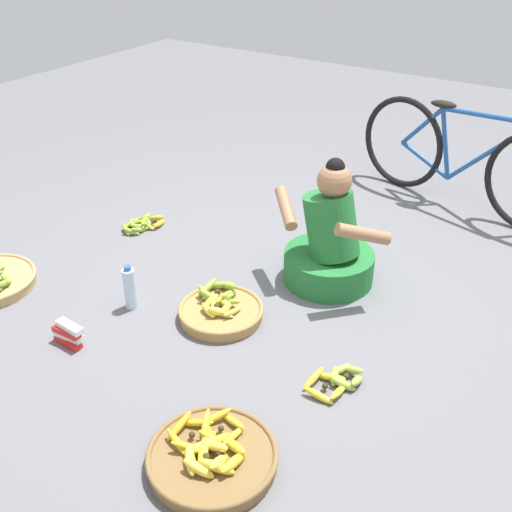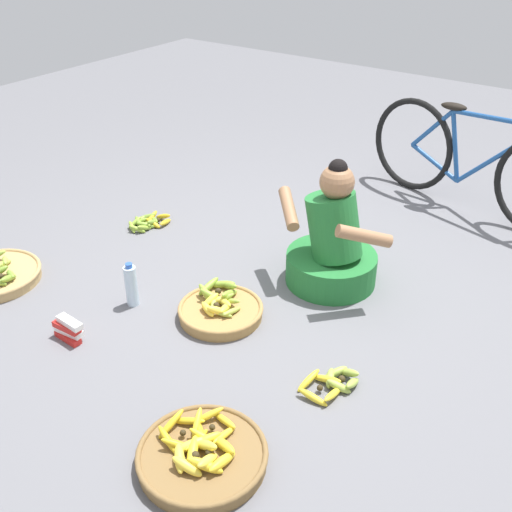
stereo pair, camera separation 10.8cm
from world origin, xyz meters
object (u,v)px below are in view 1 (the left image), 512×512
at_px(banana_basket_near_vendor, 212,456).
at_px(banana_basket_mid_right, 221,310).
at_px(water_bottle, 130,288).
at_px(bicycle_leaning, 463,159).
at_px(packet_carton_stack, 68,334).
at_px(vendor_woman_front, 330,244).
at_px(loose_bananas_back_right, 337,380).
at_px(loose_bananas_back_left, 141,224).

bearing_deg(banana_basket_near_vendor, banana_basket_mid_right, 123.92).
bearing_deg(water_bottle, bicycle_leaning, 63.79).
bearing_deg(packet_carton_stack, bicycle_leaning, 66.69).
distance_m(water_bottle, packet_carton_stack, 0.42).
xyz_separation_m(vendor_woman_front, banana_basket_near_vendor, (0.24, -1.46, -0.19)).
bearing_deg(water_bottle, vendor_woman_front, 47.13).
distance_m(vendor_woman_front, bicycle_leaning, 1.42).
relative_size(banana_basket_mid_right, packet_carton_stack, 2.53).
bearing_deg(water_bottle, banana_basket_near_vendor, -31.86).
bearing_deg(banana_basket_near_vendor, water_bottle, 148.14).
height_order(bicycle_leaning, water_bottle, bicycle_leaning).
bearing_deg(loose_bananas_back_right, water_bottle, -177.56).
height_order(banana_basket_mid_right, packet_carton_stack, banana_basket_mid_right).
bearing_deg(vendor_woman_front, loose_bananas_back_right, -59.81).
relative_size(loose_bananas_back_right, packet_carton_stack, 1.58).
bearing_deg(packet_carton_stack, loose_bananas_back_right, 20.09).
height_order(banana_basket_mid_right, banana_basket_near_vendor, banana_basket_mid_right).
xyz_separation_m(banana_basket_near_vendor, loose_bananas_back_left, (-1.60, 1.35, -0.02)).
relative_size(banana_basket_mid_right, loose_bananas_back_right, 1.60).
xyz_separation_m(loose_bananas_back_left, packet_carton_stack, (0.54, -1.13, 0.03)).
distance_m(bicycle_leaning, packet_carton_stack, 2.86).
distance_m(loose_bananas_back_left, water_bottle, 0.93).
distance_m(banana_basket_near_vendor, packet_carton_stack, 1.08).
xyz_separation_m(banana_basket_mid_right, packet_carton_stack, (-0.50, -0.60, 0.01)).
relative_size(vendor_woman_front, water_bottle, 2.91).
xyz_separation_m(vendor_woman_front, loose_bananas_back_right, (0.45, -0.78, -0.21)).
relative_size(bicycle_leaning, packet_carton_stack, 9.23).
bearing_deg(vendor_woman_front, packet_carton_stack, -123.20).
distance_m(bicycle_leaning, loose_bananas_back_right, 2.18).
height_order(bicycle_leaning, banana_basket_near_vendor, bicycle_leaning).
height_order(vendor_woman_front, bicycle_leaning, vendor_woman_front).
relative_size(water_bottle, packet_carton_stack, 1.44).
height_order(vendor_woman_front, loose_bananas_back_right, vendor_woman_front).
bearing_deg(water_bottle, loose_bananas_back_right, 2.44).
xyz_separation_m(banana_basket_mid_right, loose_bananas_back_right, (0.76, -0.14, -0.02)).
distance_m(loose_bananas_back_right, water_bottle, 1.23).
bearing_deg(water_bottle, packet_carton_stack, -95.70).
relative_size(vendor_woman_front, packet_carton_stack, 4.19).
xyz_separation_m(banana_basket_near_vendor, packet_carton_stack, (-1.05, 0.22, 0.02)).
bearing_deg(banana_basket_near_vendor, loose_bananas_back_left, 139.76).
bearing_deg(bicycle_leaning, banana_basket_near_vendor, -91.48).
relative_size(banana_basket_near_vendor, loose_bananas_back_right, 1.85).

